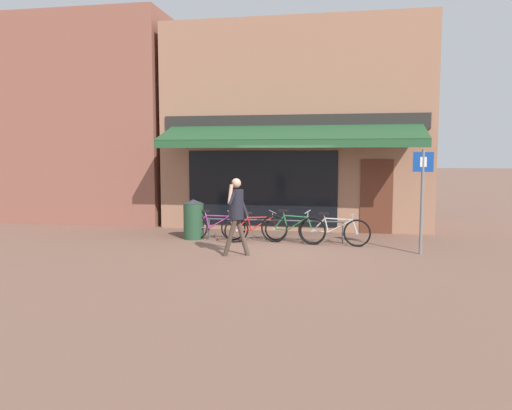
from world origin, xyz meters
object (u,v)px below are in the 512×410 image
bicycle_red (257,228)px  bicycle_green (293,229)px  bicycle_silver (334,231)px  bicycle_purple (214,227)px  litter_bin (194,219)px  pedestrian_adult (236,208)px  parking_sign (422,190)px

bicycle_red → bicycle_green: 0.96m
bicycle_red → bicycle_silver: (1.99, -0.18, 0.01)m
bicycle_purple → litter_bin: litter_bin is taller
pedestrian_adult → parking_sign: parking_sign is taller
bicycle_red → bicycle_silver: 2.00m
litter_bin → bicycle_green: bearing=-5.3°
bicycle_green → parking_sign: bearing=-5.0°
bicycle_green → parking_sign: 3.27m
litter_bin → pedestrian_adult: bearing=-51.0°
pedestrian_adult → litter_bin: pedestrian_adult is taller
bicycle_purple → bicycle_green: (2.10, -0.19, 0.03)m
bicycle_green → bicycle_silver: bicycle_green is taller
bicycle_green → bicycle_purple: bearing=-174.8°
bicycle_green → litter_bin: bearing=-175.0°
bicycle_green → pedestrian_adult: bearing=-111.1°
bicycle_red → bicycle_green: bicycle_green is taller
litter_bin → bicycle_red: bearing=-4.0°
bicycle_red → bicycle_green: (0.95, -0.13, 0.03)m
bicycle_red → pedestrian_adult: 2.01m
bicycle_silver → parking_sign: parking_sign is taller
bicycle_silver → parking_sign: size_ratio=0.75×
pedestrian_adult → litter_bin: (-1.61, 1.99, -0.54)m
bicycle_purple → pedestrian_adult: size_ratio=0.95×
parking_sign → bicycle_purple: bearing=168.8°
bicycle_purple → parking_sign: 5.29m
litter_bin → parking_sign: (5.66, -1.07, 0.91)m
bicycle_red → parking_sign: bearing=-41.4°
bicycle_green → parking_sign: (2.99, -0.82, 1.06)m
bicycle_purple → bicycle_red: size_ratio=1.06×
bicycle_green → bicycle_red: bearing=-177.3°
bicycle_silver → bicycle_green: bearing=-173.7°
litter_bin → parking_sign: parking_sign is taller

